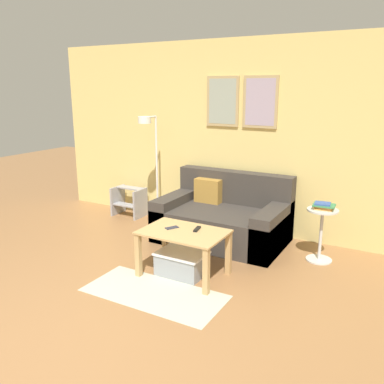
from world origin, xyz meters
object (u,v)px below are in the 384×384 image
at_px(storage_bin, 182,263).
at_px(book_stack, 324,206).
at_px(side_table, 321,230).
at_px(floor_lamp, 151,160).
at_px(cell_phone, 172,228).
at_px(step_stool, 129,201).
at_px(coffee_table, 184,240).
at_px(couch, 223,219).
at_px(remote_control, 197,229).

xyz_separation_m(storage_bin, book_stack, (1.20, 1.08, 0.53)).
distance_m(storage_bin, side_table, 1.63).
xyz_separation_m(floor_lamp, cell_phone, (1.04, -1.13, -0.45)).
distance_m(cell_phone, step_stool, 2.11).
bearing_deg(side_table, book_stack, 40.14).
xyz_separation_m(coffee_table, floor_lamp, (-1.20, 1.15, 0.56)).
bearing_deg(step_stool, floor_lamp, -19.03).
bearing_deg(floor_lamp, coffee_table, -43.97).
distance_m(couch, storage_bin, 1.14).
bearing_deg(side_table, couch, 177.66).
xyz_separation_m(side_table, remote_control, (-1.06, -0.99, 0.13)).
xyz_separation_m(coffee_table, storage_bin, (-0.03, 0.01, -0.27)).
bearing_deg(coffee_table, remote_control, 44.29).
relative_size(coffee_table, storage_bin, 1.70).
xyz_separation_m(storage_bin, floor_lamp, (-1.17, 1.15, 0.82)).
bearing_deg(coffee_table, step_stool, 142.69).
relative_size(coffee_table, book_stack, 3.53).
distance_m(couch, cell_phone, 1.14).
xyz_separation_m(side_table, cell_phone, (-1.32, -1.06, 0.13)).
bearing_deg(remote_control, floor_lamp, 130.64).
distance_m(book_stack, remote_control, 1.46).
height_order(coffee_table, storage_bin, coffee_table).
xyz_separation_m(side_table, step_stool, (-2.95, 0.27, -0.13)).
relative_size(side_table, book_stack, 2.47).
relative_size(floor_lamp, side_table, 2.54).
relative_size(couch, storage_bin, 3.10).
relative_size(couch, cell_phone, 11.39).
height_order(couch, cell_phone, couch).
distance_m(book_stack, step_stool, 2.99).
height_order(side_table, remote_control, side_table).
distance_m(couch, remote_control, 1.07).
xyz_separation_m(floor_lamp, remote_control, (1.30, -1.05, -0.45)).
bearing_deg(remote_control, book_stack, 32.45).
xyz_separation_m(coffee_table, remote_control, (0.10, 0.10, 0.11)).
relative_size(cell_phone, step_stool, 0.30).
bearing_deg(cell_phone, floor_lamp, 162.27).
height_order(floor_lamp, step_stool, floor_lamp).
xyz_separation_m(book_stack, step_stool, (-2.95, 0.27, -0.41)).
distance_m(coffee_table, book_stack, 1.62).
bearing_deg(step_stool, cell_phone, -39.40).
height_order(book_stack, cell_phone, book_stack).
xyz_separation_m(storage_bin, cell_phone, (-0.13, 0.02, 0.37)).
bearing_deg(remote_control, side_table, 32.46).
relative_size(couch, floor_lamp, 1.02).
relative_size(side_table, cell_phone, 4.38).
height_order(side_table, book_stack, book_stack).
xyz_separation_m(couch, floor_lamp, (-1.12, 0.02, 0.66)).
bearing_deg(book_stack, coffee_table, -137.04).
bearing_deg(storage_bin, remote_control, 35.55).
height_order(couch, step_stool, couch).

